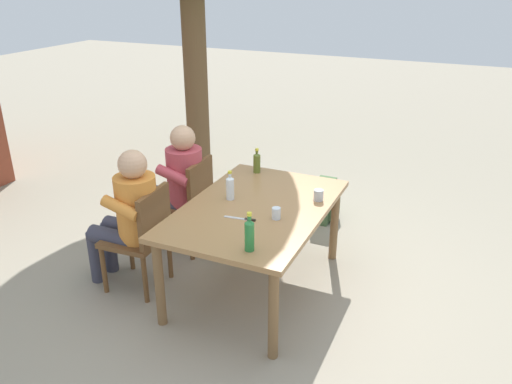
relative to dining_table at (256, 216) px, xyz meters
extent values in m
plane|color=gray|center=(0.00, 0.00, -0.65)|extent=(24.00, 24.00, 0.00)
cube|color=#A37547|center=(0.00, 0.00, 0.06)|extent=(1.58, 1.04, 0.04)
cylinder|color=brown|center=(-0.71, -0.44, -0.30)|extent=(0.07, 0.07, 0.69)
cylinder|color=brown|center=(0.71, -0.44, -0.30)|extent=(0.07, 0.07, 0.69)
cylinder|color=brown|center=(-0.71, 0.44, -0.30)|extent=(0.07, 0.07, 0.69)
cylinder|color=brown|center=(0.71, 0.44, -0.30)|extent=(0.07, 0.07, 0.69)
cube|color=brown|center=(-0.35, 0.90, -0.22)|extent=(0.46, 0.46, 0.04)
cube|color=brown|center=(-0.34, 0.70, 0.01)|extent=(0.42, 0.06, 0.42)
cylinder|color=brown|center=(-0.18, 1.10, -0.45)|extent=(0.04, 0.04, 0.41)
cylinder|color=brown|center=(-0.56, 1.08, -0.45)|extent=(0.04, 0.04, 0.41)
cylinder|color=brown|center=(-0.15, 0.72, -0.45)|extent=(0.04, 0.04, 0.41)
cylinder|color=brown|center=(-0.53, 0.70, -0.45)|extent=(0.04, 0.04, 0.41)
cube|color=brown|center=(0.35, 0.90, -0.22)|extent=(0.45, 0.45, 0.04)
cube|color=brown|center=(0.36, 0.70, 0.01)|extent=(0.42, 0.05, 0.42)
cylinder|color=brown|center=(0.54, 1.10, -0.45)|extent=(0.04, 0.04, 0.41)
cylinder|color=brown|center=(0.16, 1.08, -0.45)|extent=(0.04, 0.04, 0.41)
cylinder|color=brown|center=(0.55, 0.72, -0.45)|extent=(0.04, 0.04, 0.41)
cylinder|color=brown|center=(0.17, 0.70, -0.45)|extent=(0.04, 0.04, 0.41)
cylinder|color=orange|center=(-0.35, 0.85, 0.06)|extent=(0.32, 0.32, 0.52)
sphere|color=tan|center=(-0.35, 0.85, 0.42)|extent=(0.22, 0.22, 0.22)
cylinder|color=#383847|center=(-0.26, 1.05, -0.20)|extent=(0.14, 0.40, 0.14)
cylinder|color=#383847|center=(-0.26, 1.25, -0.43)|extent=(0.11, 0.11, 0.45)
cylinder|color=orange|center=(-0.17, 0.85, 0.14)|extent=(0.09, 0.31, 0.16)
cylinder|color=#383847|center=(-0.44, 1.05, -0.20)|extent=(0.14, 0.40, 0.14)
cylinder|color=#383847|center=(-0.44, 1.25, -0.43)|extent=(0.11, 0.11, 0.45)
cylinder|color=orange|center=(-0.54, 0.85, 0.14)|extent=(0.09, 0.31, 0.16)
cylinder|color=#B7424C|center=(0.35, 0.85, 0.06)|extent=(0.32, 0.32, 0.52)
sphere|color=tan|center=(0.35, 0.85, 0.42)|extent=(0.22, 0.22, 0.22)
cylinder|color=#383847|center=(0.44, 1.05, -0.20)|extent=(0.14, 0.40, 0.14)
cylinder|color=#383847|center=(0.44, 1.25, -0.43)|extent=(0.11, 0.11, 0.45)
cylinder|color=#B7424C|center=(0.54, 0.85, 0.14)|extent=(0.09, 0.31, 0.16)
cylinder|color=#383847|center=(0.26, 1.05, -0.20)|extent=(0.14, 0.40, 0.14)
cylinder|color=#383847|center=(0.26, 1.25, -0.43)|extent=(0.11, 0.11, 0.45)
cylinder|color=#B7424C|center=(0.17, 0.85, 0.14)|extent=(0.09, 0.31, 0.16)
cylinder|color=#287A38|center=(-0.63, -0.23, 0.18)|extent=(0.06, 0.06, 0.19)
cone|color=#287A38|center=(-0.63, -0.23, 0.29)|extent=(0.06, 0.06, 0.03)
cylinder|color=#287A38|center=(-0.63, -0.23, 0.32)|extent=(0.03, 0.03, 0.03)
cylinder|color=yellow|center=(-0.63, -0.23, 0.34)|extent=(0.03, 0.03, 0.02)
cylinder|color=white|center=(0.04, 0.24, 0.17)|extent=(0.06, 0.06, 0.17)
cone|color=white|center=(0.04, 0.24, 0.27)|extent=(0.06, 0.06, 0.02)
cylinder|color=white|center=(0.04, 0.24, 0.29)|extent=(0.03, 0.03, 0.02)
cylinder|color=yellow|center=(0.04, 0.24, 0.31)|extent=(0.03, 0.03, 0.02)
cylinder|color=#566623|center=(0.66, 0.29, 0.16)|extent=(0.06, 0.06, 0.16)
cone|color=#566623|center=(0.66, 0.29, 0.25)|extent=(0.06, 0.06, 0.02)
cylinder|color=#566623|center=(0.66, 0.29, 0.28)|extent=(0.03, 0.03, 0.02)
cylinder|color=yellow|center=(0.66, 0.29, 0.30)|extent=(0.03, 0.03, 0.02)
cylinder|color=silver|center=(-0.13, -0.22, 0.13)|extent=(0.06, 0.06, 0.09)
cylinder|color=#B2B7BC|center=(0.30, -0.40, 0.13)|extent=(0.08, 0.08, 0.09)
cube|color=silver|center=(-0.25, 0.05, 0.09)|extent=(0.04, 0.18, 0.01)
cube|color=black|center=(-0.24, -0.06, 0.09)|extent=(0.03, 0.08, 0.01)
cube|color=#47663D|center=(1.43, -0.12, -0.44)|extent=(0.32, 0.18, 0.42)
cube|color=#395130|center=(1.43, -0.24, -0.51)|extent=(0.22, 0.06, 0.19)
cylinder|color=brown|center=(2.19, 1.78, 0.69)|extent=(0.29, 0.29, 2.68)
camera|label=1|loc=(-3.27, -1.46, 1.76)|focal=36.17mm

